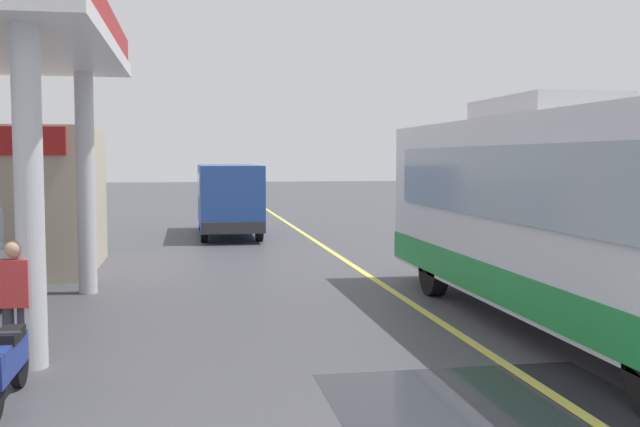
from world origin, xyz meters
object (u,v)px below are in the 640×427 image
object	(u,v)px
pedestrian_near_pump	(15,298)
coach_bus_main	(572,221)
minibus_opposing_lane	(228,193)
motorcycle_parked_forecourt	(7,363)

from	to	relation	value
pedestrian_near_pump	coach_bus_main	bearing A→B (deg)	5.62
coach_bus_main	pedestrian_near_pump	distance (m)	8.07
coach_bus_main	pedestrian_near_pump	bearing A→B (deg)	-174.38
minibus_opposing_lane	coach_bus_main	bearing A→B (deg)	-73.98
coach_bus_main	motorcycle_parked_forecourt	distance (m)	8.18
minibus_opposing_lane	motorcycle_parked_forecourt	xyz separation A→B (m)	(-3.37, -17.55, -1.03)
coach_bus_main	motorcycle_parked_forecourt	bearing A→B (deg)	-165.05
coach_bus_main	motorcycle_parked_forecourt	xyz separation A→B (m)	(-7.81, -2.08, -1.28)
coach_bus_main	minibus_opposing_lane	xyz separation A→B (m)	(-4.44, 15.47, -0.25)
coach_bus_main	motorcycle_parked_forecourt	world-z (taller)	coach_bus_main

